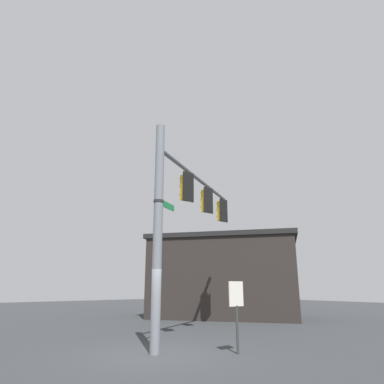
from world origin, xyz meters
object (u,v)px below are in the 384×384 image
(traffic_light_nearest_pole, at_px, (185,188))
(traffic_light_mid_outer, at_px, (221,211))
(traffic_light_mid_inner, at_px, (206,201))
(historical_marker, at_px, (237,305))
(street_name_sign, at_px, (163,203))

(traffic_light_nearest_pole, height_order, traffic_light_mid_outer, same)
(traffic_light_nearest_pole, bearing_deg, traffic_light_mid_inner, 29.58)
(traffic_light_nearest_pole, bearing_deg, historical_marker, -90.09)
(street_name_sign, bearing_deg, traffic_light_mid_inner, 29.81)
(street_name_sign, bearing_deg, traffic_light_mid_outer, 29.73)
(traffic_light_mid_inner, relative_size, traffic_light_mid_outer, 1.00)
(traffic_light_mid_outer, bearing_deg, historical_marker, -129.82)
(traffic_light_nearest_pole, height_order, traffic_light_mid_inner, same)
(traffic_light_mid_outer, xyz_separation_m, street_name_sign, (-6.00, -3.43, -1.11))
(street_name_sign, xyz_separation_m, historical_marker, (1.76, -1.66, -3.34))
(traffic_light_nearest_pole, distance_m, traffic_light_mid_outer, 4.87)
(traffic_light_mid_outer, distance_m, historical_marker, 7.97)
(traffic_light_nearest_pole, xyz_separation_m, traffic_light_mid_inner, (2.12, 1.20, 0.00))
(traffic_light_mid_outer, bearing_deg, street_name_sign, -150.27)
(historical_marker, bearing_deg, traffic_light_mid_outer, 50.18)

